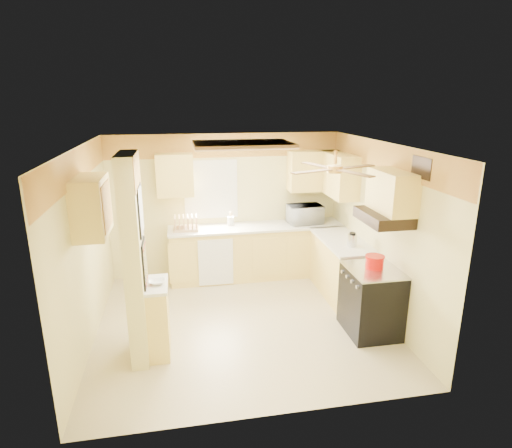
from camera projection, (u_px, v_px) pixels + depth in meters
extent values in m
plane|color=tan|center=(243.00, 322.00, 6.10)|extent=(4.00, 4.00, 0.00)
plane|color=white|center=(241.00, 145.00, 5.39)|extent=(4.00, 4.00, 0.00)
plane|color=#DFD288|center=(226.00, 205.00, 7.54)|extent=(4.00, 0.00, 4.00)
plane|color=#DFD288|center=(273.00, 303.00, 3.95)|extent=(4.00, 0.00, 4.00)
plane|color=#DFD288|center=(85.00, 248.00, 5.40)|extent=(0.00, 3.80, 3.80)
plane|color=#DFD288|center=(380.00, 231.00, 6.09)|extent=(0.00, 3.80, 3.80)
cube|color=#FFC14B|center=(224.00, 146.00, 7.22)|extent=(4.00, 0.02, 0.40)
cube|color=#DFD288|center=(135.00, 261.00, 4.99)|extent=(0.20, 0.70, 2.50)
cube|color=#EBD16A|center=(158.00, 320.00, 5.26)|extent=(0.25, 0.55, 0.90)
cube|color=white|center=(156.00, 285.00, 5.12)|extent=(0.28, 0.58, 0.04)
cube|color=#EBD16A|center=(256.00, 252.00, 7.57)|extent=(3.00, 0.60, 0.90)
cube|color=#EBD16A|center=(342.00, 269.00, 6.83)|extent=(0.60, 1.40, 0.90)
cube|color=white|center=(257.00, 227.00, 7.43)|extent=(3.04, 0.64, 0.04)
cube|color=white|center=(343.00, 241.00, 6.70)|extent=(0.64, 1.44, 0.04)
cube|color=white|center=(216.00, 262.00, 7.15)|extent=(0.58, 0.02, 0.80)
cube|color=white|center=(211.00, 190.00, 7.39)|extent=(0.92, 0.02, 1.02)
cube|color=white|center=(211.00, 189.00, 7.40)|extent=(0.80, 0.02, 0.90)
cube|color=#EBD16A|center=(175.00, 175.00, 7.05)|extent=(0.60, 0.35, 0.70)
cube|color=#EBD16A|center=(314.00, 171.00, 7.47)|extent=(0.90, 0.35, 0.70)
cube|color=#EBD16A|center=(339.00, 175.00, 7.07)|extent=(0.35, 1.00, 0.70)
cube|color=#EBD16A|center=(91.00, 206.00, 5.02)|extent=(0.35, 0.75, 0.70)
cube|color=#EBD16A|center=(392.00, 191.00, 5.35)|extent=(0.35, 0.76, 0.52)
cube|color=black|center=(371.00, 301.00, 5.75)|extent=(0.65, 0.76, 0.90)
cube|color=silver|center=(374.00, 270.00, 5.62)|extent=(0.66, 0.77, 0.02)
cylinder|color=silver|center=(357.00, 287.00, 5.35)|extent=(0.03, 0.05, 0.05)
cylinder|color=silver|center=(352.00, 281.00, 5.51)|extent=(0.03, 0.05, 0.05)
cylinder|color=silver|center=(347.00, 277.00, 5.66)|extent=(0.03, 0.05, 0.05)
cylinder|color=silver|center=(342.00, 272.00, 5.82)|extent=(0.03, 0.05, 0.05)
cube|color=black|center=(383.00, 217.00, 5.42)|extent=(0.50, 0.76, 0.14)
cube|color=black|center=(140.00, 211.00, 4.84)|extent=(0.02, 0.42, 0.57)
cube|color=white|center=(141.00, 210.00, 4.84)|extent=(0.01, 0.37, 0.52)
cube|color=black|center=(145.00, 264.00, 5.02)|extent=(0.02, 0.42, 0.57)
cube|color=yellow|center=(145.00, 264.00, 5.03)|extent=(0.01, 0.37, 0.52)
cube|color=brown|center=(243.00, 144.00, 5.89)|extent=(1.35, 0.95, 0.06)
cube|color=white|center=(243.00, 146.00, 5.90)|extent=(1.15, 0.75, 0.02)
cylinder|color=gold|center=(336.00, 157.00, 4.93)|extent=(0.04, 0.04, 0.16)
cylinder|color=gold|center=(335.00, 169.00, 4.97)|extent=(0.18, 0.18, 0.08)
cube|color=brown|center=(355.00, 167.00, 5.12)|extent=(0.55, 0.28, 0.01)
cube|color=brown|center=(318.00, 165.00, 5.23)|extent=(0.28, 0.55, 0.01)
cube|color=brown|center=(313.00, 171.00, 4.81)|extent=(0.55, 0.28, 0.01)
cube|color=brown|center=(354.00, 173.00, 4.70)|extent=(0.28, 0.55, 0.01)
cube|color=black|center=(422.00, 168.00, 4.94)|extent=(0.02, 0.40, 0.25)
imported|color=white|center=(305.00, 214.00, 7.54)|extent=(0.61, 0.44, 0.33)
imported|color=white|center=(157.00, 282.00, 5.10)|extent=(0.20, 0.20, 0.05)
cylinder|color=red|center=(375.00, 262.00, 5.63)|extent=(0.24, 0.24, 0.15)
cylinder|color=red|center=(375.00, 256.00, 5.61)|extent=(0.26, 0.26, 0.02)
cylinder|color=silver|center=(352.00, 240.00, 6.37)|extent=(0.14, 0.14, 0.19)
cylinder|color=black|center=(353.00, 234.00, 6.34)|extent=(0.09, 0.09, 0.03)
cube|color=#DEB280|center=(186.00, 229.00, 7.18)|extent=(0.43, 0.32, 0.04)
cube|color=#DEB280|center=(175.00, 224.00, 7.13)|extent=(0.02, 0.28, 0.24)
cube|color=#DEB280|center=(180.00, 223.00, 7.14)|extent=(0.02, 0.28, 0.24)
cube|color=#DEB280|center=(184.00, 223.00, 7.15)|extent=(0.02, 0.28, 0.24)
cube|color=#DEB280|center=(188.00, 223.00, 7.16)|extent=(0.02, 0.28, 0.24)
cube|color=#DEB280|center=(192.00, 223.00, 7.17)|extent=(0.02, 0.28, 0.24)
cube|color=#DEB280|center=(196.00, 223.00, 7.19)|extent=(0.02, 0.28, 0.24)
cylinder|color=white|center=(180.00, 223.00, 7.14)|extent=(0.02, 0.24, 0.24)
cylinder|color=white|center=(188.00, 223.00, 7.16)|extent=(0.02, 0.24, 0.24)
cylinder|color=white|center=(231.00, 221.00, 7.44)|extent=(0.12, 0.12, 0.15)
cylinder|color=#DEB280|center=(232.00, 219.00, 7.43)|extent=(0.01, 0.01, 0.24)
cylinder|color=#DEB280|center=(231.00, 218.00, 7.45)|extent=(0.01, 0.01, 0.24)
cylinder|color=#DEB280|center=(230.00, 219.00, 7.42)|extent=(0.01, 0.01, 0.24)
cylinder|color=#DEB280|center=(231.00, 219.00, 7.41)|extent=(0.01, 0.01, 0.24)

